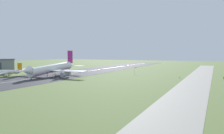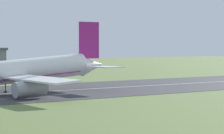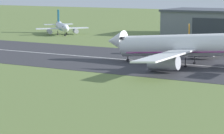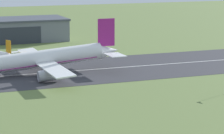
{
  "view_description": "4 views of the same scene",
  "coord_description": "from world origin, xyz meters",
  "px_view_note": "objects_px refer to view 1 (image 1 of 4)",
  "views": [
    {
      "loc": [
        -138.93,
        10.99,
        16.36
      ],
      "look_at": [
        -6.47,
        74.13,
        7.09
      ],
      "focal_mm": 35.0,
      "sensor_mm": 36.0,
      "label": 1
    },
    {
      "loc": [
        -73.38,
        -5.58,
        12.09
      ],
      "look_at": [
        -13.85,
        79.79,
        7.79
      ],
      "focal_mm": 85.0,
      "sensor_mm": 36.0,
      "label": 2
    },
    {
      "loc": [
        32.28,
        -15.7,
        21.45
      ],
      "look_at": [
        -12.57,
        62.49,
        7.36
      ],
      "focal_mm": 85.0,
      "sensor_mm": 36.0,
      "label": 3
    },
    {
      "loc": [
        -60.99,
        -61.05,
        37.76
      ],
      "look_at": [
        -10.95,
        71.13,
        10.04
      ],
      "focal_mm": 85.0,
      "sensor_mm": 36.0,
      "label": 4
    }
  ],
  "objects_px": {
    "airplane_parked_west": "(8,72)",
    "windsock_pole": "(136,68)",
    "airplane_landing": "(52,69)",
    "runway_sign": "(180,77)"
  },
  "relations": [
    {
      "from": "airplane_landing",
      "to": "runway_sign",
      "type": "xyz_separation_m",
      "value": [
        21.43,
        -84.59,
        -4.09
      ]
    },
    {
      "from": "airplane_parked_west",
      "to": "runway_sign",
      "type": "height_order",
      "value": "airplane_parked_west"
    },
    {
      "from": "airplane_parked_west",
      "to": "windsock_pole",
      "type": "xyz_separation_m",
      "value": [
        54.92,
        -76.92,
        1.76
      ]
    },
    {
      "from": "airplane_landing",
      "to": "airplane_parked_west",
      "type": "height_order",
      "value": "airplane_landing"
    },
    {
      "from": "airplane_landing",
      "to": "runway_sign",
      "type": "relative_size",
      "value": 34.26
    },
    {
      "from": "airplane_parked_west",
      "to": "airplane_landing",
      "type": "bearing_deg",
      "value": -65.68
    },
    {
      "from": "runway_sign",
      "to": "windsock_pole",
      "type": "bearing_deg",
      "value": 60.55
    },
    {
      "from": "airplane_landing",
      "to": "windsock_pole",
      "type": "distance_m",
      "value": 63.93
    },
    {
      "from": "runway_sign",
      "to": "airplane_landing",
      "type": "bearing_deg",
      "value": 104.22
    },
    {
      "from": "airplane_landing",
      "to": "airplane_parked_west",
      "type": "xyz_separation_m",
      "value": [
        -12.96,
        28.69,
        -2.23
      ]
    }
  ]
}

